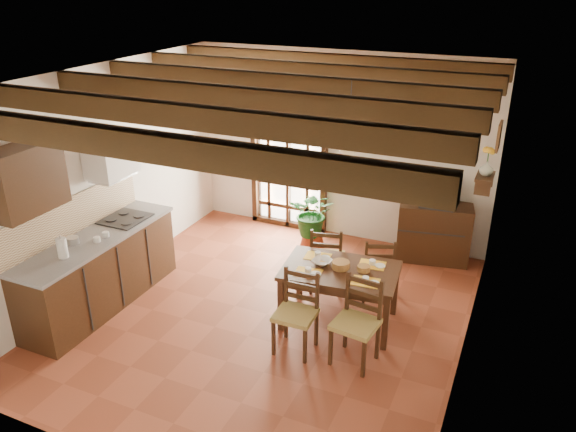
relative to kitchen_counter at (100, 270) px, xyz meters
The scene contains 25 objects.
ground_plane 2.10m from the kitchen_counter, 17.06° to the left, with size 5.00×5.00×0.00m, color brown.
room_shell 2.45m from the kitchen_counter, 17.06° to the left, with size 4.52×5.02×2.81m.
ceiling_beams 3.02m from the kitchen_counter, 17.06° to the left, with size 4.50×4.34×0.20m.
french_door 3.33m from the kitchen_counter, 69.23° to the left, with size 1.26×0.11×2.32m.
kitchen_counter is the anchor object (origin of this frame).
upper_cabinet 1.55m from the kitchen_counter, 99.72° to the right, with size 0.35×0.80×0.70m, color black.
range_hood 1.38m from the kitchen_counter, 99.79° to the left, with size 0.38×0.60×0.54m.
counter_items 0.49m from the kitchen_counter, 89.91° to the left, with size 0.50×1.43×0.25m.
dining_table 2.91m from the kitchen_counter, 16.22° to the left, with size 1.38×0.96×0.70m.
chair_near_left 2.55m from the kitchen_counter, ahead, with size 0.43×0.41×0.91m.
chair_near_right 3.20m from the kitchen_counter, ahead, with size 0.49×0.47×0.94m.
chair_far_left 2.81m from the kitchen_counter, 30.89° to the left, with size 0.50×0.49×0.91m.
chair_far_right 3.41m from the kitchen_counter, 26.28° to the left, with size 0.50×0.49×0.85m.
table_setting 2.91m from the kitchen_counter, 16.22° to the left, with size 0.94×0.63×0.09m.
table_bowl 2.70m from the kitchen_counter, 18.07° to the left, with size 0.22×0.22×0.05m, color white.
sideboard 4.49m from the kitchen_counter, 39.02° to the left, with size 0.99×0.45×0.84m, color black.
crt_tv 4.52m from the kitchen_counter, 38.96° to the left, with size 0.50×0.46×0.39m.
fuse_box 4.80m from the kitchen_counter, 41.72° to the left, with size 0.25×0.03×0.32m, color white.
plant_pot 3.10m from the kitchen_counter, 54.74° to the left, with size 0.38×0.38×0.23m, color maroon.
potted_plant 3.08m from the kitchen_counter, 54.74° to the left, with size 1.67×1.43×1.86m, color #144C19.
wall_shelf 4.76m from the kitchen_counter, 28.25° to the left, with size 0.20×0.42×0.20m.
shelf_vase 4.80m from the kitchen_counter, 28.25° to the left, with size 0.15×0.15×0.15m, color #B2BFB2.
shelf_flowers 4.85m from the kitchen_counter, 28.25° to the left, with size 0.14×0.14×0.36m.
framed_picture 4.98m from the kitchen_counter, 27.77° to the left, with size 0.03×0.32×0.32m.
pendant_lamp 3.35m from the kitchen_counter, 18.10° to the left, with size 0.36×0.36×0.84m.
Camera 1 is at (2.56, -5.12, 3.81)m, focal length 35.00 mm.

